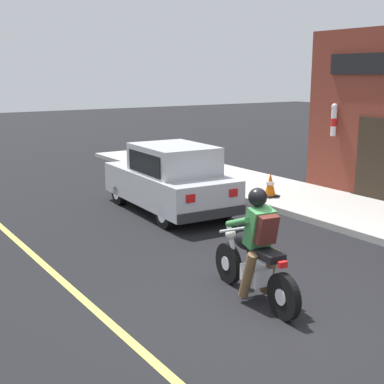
% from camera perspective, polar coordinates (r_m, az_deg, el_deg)
% --- Properties ---
extents(ground_plane, '(80.00, 80.00, 0.00)m').
position_cam_1_polar(ground_plane, '(7.34, 7.50, -12.79)').
color(ground_plane, black).
extents(sidewalk_curb, '(2.60, 22.00, 0.14)m').
position_cam_1_polar(sidewalk_curb, '(12.73, 15.79, -1.83)').
color(sidewalk_curb, '#ADAAA3').
rests_on(sidewalk_curb, ground).
extents(lane_stripe, '(0.12, 19.80, 0.01)m').
position_cam_1_polar(lane_stripe, '(8.93, -14.60, -8.33)').
color(lane_stripe, '#D1C64C').
rests_on(lane_stripe, ground).
extents(motorcycle_with_rider, '(0.62, 2.02, 1.62)m').
position_cam_1_polar(motorcycle_with_rider, '(7.51, 6.78, -6.59)').
color(motorcycle_with_rider, black).
rests_on(motorcycle_with_rider, ground).
extents(car_hatchback, '(1.84, 3.86, 1.57)m').
position_cam_1_polar(car_hatchback, '(12.19, -2.37, 1.36)').
color(car_hatchback, black).
rests_on(car_hatchback, ground).
extents(traffic_cone, '(0.36, 0.36, 0.60)m').
position_cam_1_polar(traffic_cone, '(13.33, 8.34, 0.74)').
color(traffic_cone, black).
rests_on(traffic_cone, sidewalk_curb).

